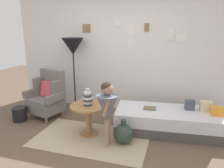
{
  "coord_description": "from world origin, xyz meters",
  "views": [
    {
      "loc": [
        1.25,
        -2.69,
        1.89
      ],
      "look_at": [
        0.15,
        0.95,
        0.85
      ],
      "focal_mm": 34.98,
      "sensor_mm": 36.0,
      "label": 1
    }
  ],
  "objects_px": {
    "book_on_daybed": "(150,108)",
    "magazine_basket": "(20,114)",
    "daybed": "(169,121)",
    "side_table": "(89,113)",
    "vase_striped": "(88,98)",
    "person_child": "(107,106)",
    "floor_lamp": "(73,48)",
    "armchair": "(48,96)",
    "demijohn_near": "(123,133)"
  },
  "relations": [
    {
      "from": "side_table",
      "to": "vase_striped",
      "type": "xyz_separation_m",
      "value": [
        -0.01,
        -0.0,
        0.27
      ]
    },
    {
      "from": "daybed",
      "to": "book_on_daybed",
      "type": "bearing_deg",
      "value": -175.51
    },
    {
      "from": "person_child",
      "to": "demijohn_near",
      "type": "height_order",
      "value": "person_child"
    },
    {
      "from": "daybed",
      "to": "book_on_daybed",
      "type": "xyz_separation_m",
      "value": [
        -0.35,
        -0.03,
        0.22
      ]
    },
    {
      "from": "armchair",
      "to": "floor_lamp",
      "type": "bearing_deg",
      "value": 54.41
    },
    {
      "from": "vase_striped",
      "to": "floor_lamp",
      "type": "bearing_deg",
      "value": 126.26
    },
    {
      "from": "side_table",
      "to": "book_on_daybed",
      "type": "distance_m",
      "value": 1.11
    },
    {
      "from": "magazine_basket",
      "to": "armchair",
      "type": "bearing_deg",
      "value": 43.66
    },
    {
      "from": "person_child",
      "to": "magazine_basket",
      "type": "xyz_separation_m",
      "value": [
        -2.0,
        0.39,
        -0.53
      ]
    },
    {
      "from": "side_table",
      "to": "demijohn_near",
      "type": "height_order",
      "value": "side_table"
    },
    {
      "from": "armchair",
      "to": "vase_striped",
      "type": "height_order",
      "value": "armchair"
    },
    {
      "from": "armchair",
      "to": "daybed",
      "type": "height_order",
      "value": "armchair"
    },
    {
      "from": "person_child",
      "to": "vase_striped",
      "type": "bearing_deg",
      "value": 148.47
    },
    {
      "from": "person_child",
      "to": "daybed",
      "type": "bearing_deg",
      "value": 41.28
    },
    {
      "from": "vase_striped",
      "to": "person_child",
      "type": "relative_size",
      "value": 0.28
    },
    {
      "from": "floor_lamp",
      "to": "magazine_basket",
      "type": "bearing_deg",
      "value": -130.73
    },
    {
      "from": "side_table",
      "to": "armchair",
      "type": "bearing_deg",
      "value": 155.46
    },
    {
      "from": "book_on_daybed",
      "to": "side_table",
      "type": "bearing_deg",
      "value": -153.38
    },
    {
      "from": "floor_lamp",
      "to": "person_child",
      "type": "relative_size",
      "value": 1.52
    },
    {
      "from": "book_on_daybed",
      "to": "magazine_basket",
      "type": "height_order",
      "value": "book_on_daybed"
    },
    {
      "from": "person_child",
      "to": "demijohn_near",
      "type": "distance_m",
      "value": 0.57
    },
    {
      "from": "armchair",
      "to": "vase_striped",
      "type": "bearing_deg",
      "value": -24.81
    },
    {
      "from": "daybed",
      "to": "magazine_basket",
      "type": "relative_size",
      "value": 7.03
    },
    {
      "from": "side_table",
      "to": "magazine_basket",
      "type": "xyz_separation_m",
      "value": [
        -1.56,
        0.12,
        -0.26
      ]
    },
    {
      "from": "armchair",
      "to": "book_on_daybed",
      "type": "bearing_deg",
      "value": -0.63
    },
    {
      "from": "floor_lamp",
      "to": "magazine_basket",
      "type": "distance_m",
      "value": 1.75
    },
    {
      "from": "magazine_basket",
      "to": "person_child",
      "type": "bearing_deg",
      "value": -11.11
    },
    {
      "from": "daybed",
      "to": "demijohn_near",
      "type": "distance_m",
      "value": 0.94
    },
    {
      "from": "person_child",
      "to": "demijohn_near",
      "type": "xyz_separation_m",
      "value": [
        0.22,
        0.16,
        -0.51
      ]
    },
    {
      "from": "vase_striped",
      "to": "armchair",
      "type": "bearing_deg",
      "value": 155.19
    },
    {
      "from": "side_table",
      "to": "person_child",
      "type": "bearing_deg",
      "value": -32.26
    },
    {
      "from": "armchair",
      "to": "magazine_basket",
      "type": "bearing_deg",
      "value": -136.34
    },
    {
      "from": "daybed",
      "to": "side_table",
      "type": "relative_size",
      "value": 3.08
    },
    {
      "from": "demijohn_near",
      "to": "side_table",
      "type": "bearing_deg",
      "value": 170.06
    },
    {
      "from": "person_child",
      "to": "demijohn_near",
      "type": "relative_size",
      "value": 2.58
    },
    {
      "from": "vase_striped",
      "to": "person_child",
      "type": "bearing_deg",
      "value": -31.53
    },
    {
      "from": "floor_lamp",
      "to": "magazine_basket",
      "type": "relative_size",
      "value": 5.76
    },
    {
      "from": "armchair",
      "to": "floor_lamp",
      "type": "xyz_separation_m",
      "value": [
        0.37,
        0.52,
        0.96
      ]
    },
    {
      "from": "book_on_daybed",
      "to": "demijohn_near",
      "type": "xyz_separation_m",
      "value": [
        -0.34,
        -0.61,
        -0.25
      ]
    },
    {
      "from": "person_child",
      "to": "floor_lamp",
      "type": "bearing_deg",
      "value": 132.57
    },
    {
      "from": "armchair",
      "to": "demijohn_near",
      "type": "bearing_deg",
      "value": -19.5
    },
    {
      "from": "vase_striped",
      "to": "demijohn_near",
      "type": "relative_size",
      "value": 0.73
    },
    {
      "from": "daybed",
      "to": "side_table",
      "type": "bearing_deg",
      "value": -158.68
    },
    {
      "from": "demijohn_near",
      "to": "magazine_basket",
      "type": "distance_m",
      "value": 2.23
    },
    {
      "from": "magazine_basket",
      "to": "floor_lamp",
      "type": "bearing_deg",
      "value": 49.27
    },
    {
      "from": "vase_striped",
      "to": "book_on_daybed",
      "type": "bearing_deg",
      "value": 26.6
    },
    {
      "from": "magazine_basket",
      "to": "vase_striped",
      "type": "bearing_deg",
      "value": -4.46
    },
    {
      "from": "armchair",
      "to": "magazine_basket",
      "type": "distance_m",
      "value": 0.66
    },
    {
      "from": "side_table",
      "to": "person_child",
      "type": "xyz_separation_m",
      "value": [
        0.43,
        -0.27,
        0.28
      ]
    },
    {
      "from": "daybed",
      "to": "magazine_basket",
      "type": "height_order",
      "value": "daybed"
    }
  ]
}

